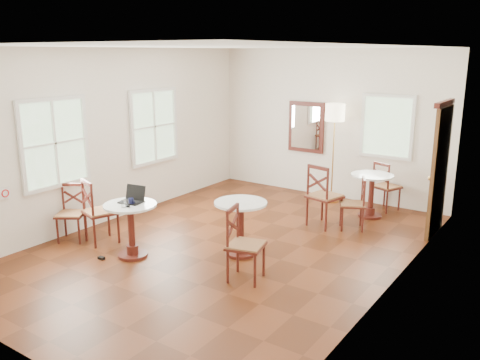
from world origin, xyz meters
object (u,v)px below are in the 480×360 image
(cafe_table_mid, at_px, (241,222))
(power_adapter, at_px, (101,258))
(chair_mid_a, at_px, (324,196))
(mouse, at_px, (128,206))
(floor_lamp, at_px, (335,119))
(chair_back_a, at_px, (386,186))
(laptop, at_px, (133,198))
(cafe_table_back, at_px, (371,191))
(chair_back_b, at_px, (354,204))
(chair_near_a, at_px, (99,211))
(cafe_table_near, at_px, (131,224))
(chair_mid_b, at_px, (244,244))
(water_glass, at_px, (124,204))
(chair_near_b, at_px, (71,213))
(navy_mug, at_px, (131,201))

(cafe_table_mid, distance_m, power_adapter, 2.09)
(chair_mid_a, xyz_separation_m, mouse, (-1.65, -2.92, 0.28))
(floor_lamp, bearing_deg, chair_back_a, 1.72)
(floor_lamp, relative_size, mouse, 21.62)
(chair_mid_a, height_order, laptop, chair_mid_a)
(cafe_table_back, height_order, chair_back_b, chair_back_b)
(chair_near_a, height_order, chair_mid_a, chair_mid_a)
(cafe_table_near, relative_size, chair_near_a, 0.78)
(power_adapter, bearing_deg, cafe_table_back, 58.54)
(chair_mid_b, height_order, chair_back_a, chair_mid_b)
(cafe_table_back, distance_m, water_glass, 4.50)
(cafe_table_near, bearing_deg, chair_near_b, -177.24)
(chair_mid_b, bearing_deg, mouse, 89.37)
(chair_mid_b, relative_size, mouse, 10.88)
(power_adapter, bearing_deg, cafe_table_mid, 39.80)
(laptop, height_order, power_adapter, laptop)
(floor_lamp, bearing_deg, mouse, -104.52)
(laptop, bearing_deg, cafe_table_back, 48.14)
(chair_back_a, xyz_separation_m, chair_back_b, (-0.09, -1.33, -0.02))
(laptop, distance_m, power_adapter, 0.99)
(cafe_table_back, xyz_separation_m, chair_back_a, (0.08, 0.54, -0.03))
(cafe_table_near, height_order, chair_mid_b, chair_mid_b)
(chair_mid_a, bearing_deg, chair_near_a, 59.59)
(chair_near_b, xyz_separation_m, floor_lamp, (2.50, 4.33, 1.21))
(cafe_table_back, relative_size, chair_mid_b, 0.81)
(laptop, relative_size, power_adapter, 3.64)
(chair_back_a, xyz_separation_m, power_adapter, (-2.59, -4.64, -0.45))
(chair_mid_a, relative_size, chair_back_b, 1.22)
(chair_mid_b, bearing_deg, power_adapter, 92.73)
(chair_near_b, height_order, power_adapter, chair_near_b)
(chair_near_a, xyz_separation_m, chair_mid_b, (2.62, 0.18, -0.02))
(cafe_table_mid, xyz_separation_m, chair_near_a, (-2.10, -0.85, 0.01))
(chair_mid_b, bearing_deg, laptop, 81.49)
(floor_lamp, height_order, navy_mug, floor_lamp)
(chair_mid_a, distance_m, navy_mug, 3.29)
(floor_lamp, xyz_separation_m, laptop, (-1.26, -4.16, -0.80))
(water_glass, bearing_deg, cafe_table_back, 61.23)
(floor_lamp, xyz_separation_m, navy_mug, (-1.19, -4.27, -0.81))
(cafe_table_near, relative_size, chair_mid_a, 0.74)
(cafe_table_back, distance_m, chair_mid_a, 1.08)
(cafe_table_back, bearing_deg, cafe_table_near, -120.51)
(water_glass, bearing_deg, chair_back_b, 55.67)
(cafe_table_near, distance_m, laptop, 0.38)
(chair_back_b, relative_size, laptop, 2.44)
(chair_back_b, distance_m, mouse, 3.78)
(chair_near_b, distance_m, water_glass, 1.41)
(navy_mug, relative_size, water_glass, 1.02)
(chair_back_b, relative_size, mouse, 9.84)
(chair_back_a, xyz_separation_m, floor_lamp, (-1.08, -0.03, 1.19))
(chair_back_b, xyz_separation_m, navy_mug, (-2.18, -2.98, 0.41))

